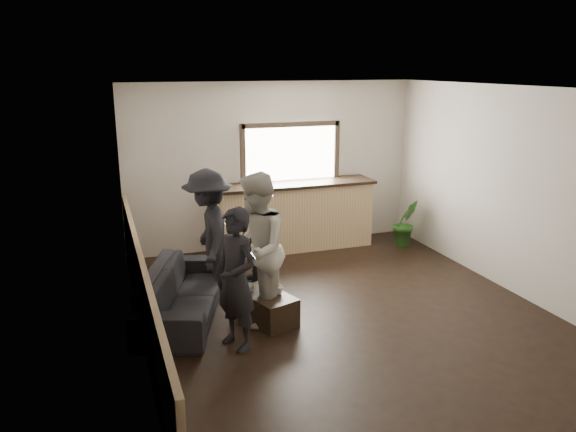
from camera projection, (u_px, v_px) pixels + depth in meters
name	position (u px, v px, depth m)	size (l,w,h in m)	color
ground	(344.00, 313.00, 7.15)	(5.00, 6.00, 0.01)	black
room_shell	(290.00, 206.00, 6.53)	(5.01, 6.01, 2.80)	silver
bar_counter	(295.00, 212.00, 9.54)	(2.70, 0.68, 2.13)	tan
sofa	(182.00, 292.00, 7.02)	(2.12, 0.83, 0.62)	black
coffee_table	(266.00, 307.00, 6.89)	(0.45, 0.80, 0.36)	black
cup_a	(250.00, 288.00, 6.91)	(0.12, 0.12, 0.09)	silver
cup_b	(279.00, 290.00, 6.83)	(0.10, 0.10, 0.09)	silver
potted_plant	(405.00, 223.00, 9.72)	(0.45, 0.36, 0.82)	#2D6623
person_a	(236.00, 279.00, 6.11)	(0.60, 0.69, 1.60)	black
person_b	(256.00, 250.00, 6.67)	(0.97, 1.09, 1.86)	beige
person_c	(209.00, 235.00, 7.45)	(0.77, 1.20, 1.76)	black
person_d	(255.00, 231.00, 7.84)	(0.83, 1.02, 1.63)	black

